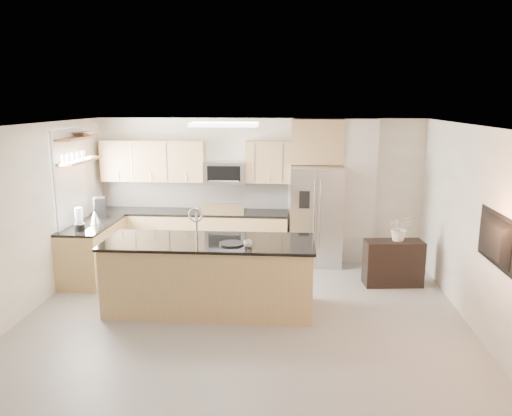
# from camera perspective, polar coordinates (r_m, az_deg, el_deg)

# --- Properties ---
(floor) EXTENTS (6.50, 6.50, 0.00)m
(floor) POSITION_cam_1_polar(r_m,az_deg,el_deg) (6.62, -1.81, -13.89)
(floor) COLOR #999791
(floor) RESTS_ON ground
(ceiling) EXTENTS (6.00, 6.50, 0.02)m
(ceiling) POSITION_cam_1_polar(r_m,az_deg,el_deg) (5.96, -1.97, 9.20)
(ceiling) COLOR silver
(ceiling) RESTS_ON wall_back
(wall_back) EXTENTS (6.00, 0.02, 2.60)m
(wall_back) POSITION_cam_1_polar(r_m,az_deg,el_deg) (9.33, 0.31, 2.23)
(wall_back) COLOR white
(wall_back) RESTS_ON floor
(wall_front) EXTENTS (6.00, 0.02, 2.60)m
(wall_front) POSITION_cam_1_polar(r_m,az_deg,el_deg) (3.18, -8.68, -18.32)
(wall_front) COLOR white
(wall_front) RESTS_ON floor
(wall_left) EXTENTS (0.02, 6.50, 2.60)m
(wall_left) POSITION_cam_1_polar(r_m,az_deg,el_deg) (7.14, -26.58, -2.16)
(wall_left) COLOR white
(wall_left) RESTS_ON floor
(wall_right) EXTENTS (0.02, 6.50, 2.60)m
(wall_right) POSITION_cam_1_polar(r_m,az_deg,el_deg) (6.56, 25.20, -3.21)
(wall_right) COLOR white
(wall_right) RESTS_ON floor
(back_counter) EXTENTS (3.55, 0.66, 1.44)m
(back_counter) POSITION_cam_1_polar(r_m,az_deg,el_deg) (9.37, -7.34, -3.02)
(back_counter) COLOR tan
(back_counter) RESTS_ON floor
(left_counter) EXTENTS (0.66, 1.50, 0.92)m
(left_counter) POSITION_cam_1_polar(r_m,az_deg,el_deg) (8.80, -18.10, -4.61)
(left_counter) COLOR tan
(left_counter) RESTS_ON floor
(range) EXTENTS (0.76, 0.64, 1.14)m
(range) POSITION_cam_1_polar(r_m,az_deg,el_deg) (9.25, -3.56, -3.13)
(range) COLOR black
(range) RESTS_ON floor
(upper_cabinets) EXTENTS (3.50, 0.33, 0.75)m
(upper_cabinets) POSITION_cam_1_polar(r_m,az_deg,el_deg) (9.28, -7.85, 5.34)
(upper_cabinets) COLOR tan
(upper_cabinets) RESTS_ON wall_back
(microwave) EXTENTS (0.76, 0.40, 0.40)m
(microwave) POSITION_cam_1_polar(r_m,az_deg,el_deg) (9.14, -3.55, 4.09)
(microwave) COLOR #B2B2B5
(microwave) RESTS_ON upper_cabinets
(refrigerator) EXTENTS (0.92, 0.78, 1.78)m
(refrigerator) POSITION_cam_1_polar(r_m,az_deg,el_deg) (9.03, 6.86, -0.85)
(refrigerator) COLOR #B2B2B5
(refrigerator) RESTS_ON floor
(partition_column) EXTENTS (0.60, 0.30, 2.60)m
(partition_column) POSITION_cam_1_polar(r_m,az_deg,el_deg) (9.23, 11.59, 1.87)
(partition_column) COLOR beige
(partition_column) RESTS_ON floor
(window) EXTENTS (0.04, 1.15, 1.65)m
(window) POSITION_cam_1_polar(r_m,az_deg,el_deg) (8.67, -20.47, 3.04)
(window) COLOR white
(window) RESTS_ON wall_left
(shelf_lower) EXTENTS (0.30, 1.20, 0.04)m
(shelf_lower) POSITION_cam_1_polar(r_m,az_deg,el_deg) (8.67, -19.57, 5.11)
(shelf_lower) COLOR #9B5B3E
(shelf_lower) RESTS_ON wall_left
(shelf_upper) EXTENTS (0.30, 1.20, 0.04)m
(shelf_upper) POSITION_cam_1_polar(r_m,az_deg,el_deg) (8.63, -19.75, 7.55)
(shelf_upper) COLOR #9B5B3E
(shelf_upper) RESTS_ON wall_left
(ceiling_fixture) EXTENTS (1.00, 0.50, 0.06)m
(ceiling_fixture) POSITION_cam_1_polar(r_m,az_deg,el_deg) (7.60, -3.65, 9.51)
(ceiling_fixture) COLOR white
(ceiling_fixture) RESTS_ON ceiling
(island) EXTENTS (2.92, 1.06, 1.43)m
(island) POSITION_cam_1_polar(r_m,az_deg,el_deg) (7.12, -5.29, -7.62)
(island) COLOR tan
(island) RESTS_ON floor
(credenza) EXTENTS (0.95, 0.48, 0.73)m
(credenza) POSITION_cam_1_polar(r_m,az_deg,el_deg) (8.33, 15.40, -6.07)
(credenza) COLOR black
(credenza) RESTS_ON floor
(cup) EXTENTS (0.12, 0.12, 0.09)m
(cup) POSITION_cam_1_polar(r_m,az_deg,el_deg) (6.63, -0.93, -4.09)
(cup) COLOR silver
(cup) RESTS_ON island
(platter) EXTENTS (0.36, 0.36, 0.02)m
(platter) POSITION_cam_1_polar(r_m,az_deg,el_deg) (6.76, -2.81, -4.09)
(platter) COLOR black
(platter) RESTS_ON island
(blender) EXTENTS (0.16, 0.16, 0.37)m
(blender) POSITION_cam_1_polar(r_m,az_deg,el_deg) (8.25, -19.56, -1.37)
(blender) COLOR black
(blender) RESTS_ON left_counter
(kettle) EXTENTS (0.19, 0.19, 0.24)m
(kettle) POSITION_cam_1_polar(r_m,az_deg,el_deg) (8.68, -17.94, -0.96)
(kettle) COLOR #B2B2B5
(kettle) RESTS_ON left_counter
(coffee_maker) EXTENTS (0.27, 0.29, 0.36)m
(coffee_maker) POSITION_cam_1_polar(r_m,az_deg,el_deg) (9.04, -17.45, -0.01)
(coffee_maker) COLOR black
(coffee_maker) RESTS_ON left_counter
(bowl) EXTENTS (0.45, 0.45, 0.10)m
(bowl) POSITION_cam_1_polar(r_m,az_deg,el_deg) (8.77, -19.37, 8.08)
(bowl) COLOR #B2B2B5
(bowl) RESTS_ON shelf_upper
(flower_vase) EXTENTS (0.66, 0.61, 0.62)m
(flower_vase) POSITION_cam_1_polar(r_m,az_deg,el_deg) (8.20, 16.12, -1.49)
(flower_vase) COLOR silver
(flower_vase) RESTS_ON credenza
(television) EXTENTS (0.14, 1.08, 0.62)m
(television) POSITION_cam_1_polar(r_m,az_deg,el_deg) (6.33, 25.10, -3.25)
(television) COLOR black
(television) RESTS_ON wall_right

